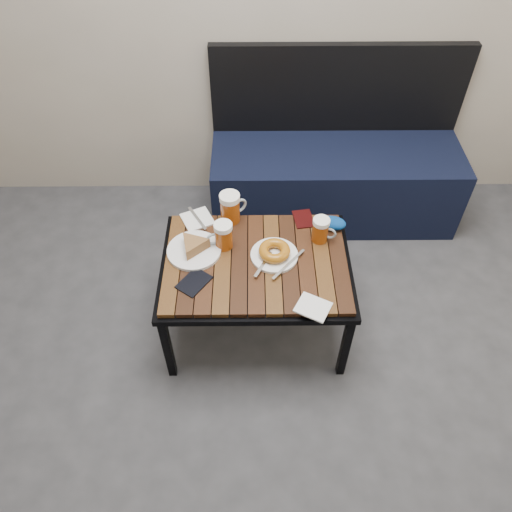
{
  "coord_description": "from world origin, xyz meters",
  "views": [
    {
      "loc": [
        -0.22,
        -0.55,
        2.09
      ],
      "look_at": [
        -0.21,
        0.91,
        0.5
      ],
      "focal_mm": 35.0,
      "sensor_mm": 36.0,
      "label": 1
    }
  ],
  "objects_px": {
    "bench": "(334,175)",
    "beer_mug_centre": "(231,207)",
    "cafe_table": "(256,267)",
    "passport_navy": "(194,282)",
    "plate_bagel": "(274,253)",
    "passport_burgundy": "(303,219)",
    "plate_pie": "(194,248)",
    "knit_pouch": "(333,223)",
    "beer_mug_right": "(321,230)",
    "beer_mug_left": "(223,235)"
  },
  "relations": [
    {
      "from": "cafe_table",
      "to": "beer_mug_centre",
      "type": "distance_m",
      "value": 0.31
    },
    {
      "from": "cafe_table",
      "to": "plate_bagel",
      "type": "distance_m",
      "value": 0.11
    },
    {
      "from": "beer_mug_centre",
      "to": "beer_mug_right",
      "type": "distance_m",
      "value": 0.43
    },
    {
      "from": "plate_bagel",
      "to": "passport_navy",
      "type": "xyz_separation_m",
      "value": [
        -0.34,
        -0.15,
        -0.02
      ]
    },
    {
      "from": "plate_bagel",
      "to": "beer_mug_left",
      "type": "bearing_deg",
      "value": 163.37
    },
    {
      "from": "bench",
      "to": "beer_mug_centre",
      "type": "bearing_deg",
      "value": -134.4
    },
    {
      "from": "beer_mug_left",
      "to": "beer_mug_right",
      "type": "distance_m",
      "value": 0.44
    },
    {
      "from": "cafe_table",
      "to": "passport_navy",
      "type": "relative_size",
      "value": 6.11
    },
    {
      "from": "beer_mug_left",
      "to": "beer_mug_centre",
      "type": "distance_m",
      "value": 0.18
    },
    {
      "from": "beer_mug_left",
      "to": "passport_burgundy",
      "type": "height_order",
      "value": "beer_mug_left"
    },
    {
      "from": "cafe_table",
      "to": "beer_mug_right",
      "type": "height_order",
      "value": "beer_mug_right"
    },
    {
      "from": "plate_bagel",
      "to": "passport_burgundy",
      "type": "xyz_separation_m",
      "value": [
        0.15,
        0.24,
        -0.02
      ]
    },
    {
      "from": "cafe_table",
      "to": "beer_mug_right",
      "type": "relative_size",
      "value": 6.88
    },
    {
      "from": "bench",
      "to": "beer_mug_centre",
      "type": "xyz_separation_m",
      "value": [
        -0.58,
        -0.59,
        0.28
      ]
    },
    {
      "from": "bench",
      "to": "beer_mug_right",
      "type": "relative_size",
      "value": 11.47
    },
    {
      "from": "bench",
      "to": "cafe_table",
      "type": "relative_size",
      "value": 1.67
    },
    {
      "from": "passport_navy",
      "to": "plate_bagel",
      "type": "bearing_deg",
      "value": 59.0
    },
    {
      "from": "bench",
      "to": "knit_pouch",
      "type": "distance_m",
      "value": 0.69
    },
    {
      "from": "bench",
      "to": "passport_burgundy",
      "type": "xyz_separation_m",
      "value": [
        -0.23,
        -0.59,
        0.2
      ]
    },
    {
      "from": "beer_mug_centre",
      "to": "passport_navy",
      "type": "relative_size",
      "value": 1.1
    },
    {
      "from": "passport_navy",
      "to": "knit_pouch",
      "type": "height_order",
      "value": "knit_pouch"
    },
    {
      "from": "beer_mug_left",
      "to": "knit_pouch",
      "type": "distance_m",
      "value": 0.52
    },
    {
      "from": "beer_mug_centre",
      "to": "passport_burgundy",
      "type": "xyz_separation_m",
      "value": [
        0.34,
        -0.0,
        -0.07
      ]
    },
    {
      "from": "bench",
      "to": "plate_pie",
      "type": "height_order",
      "value": "bench"
    },
    {
      "from": "beer_mug_centre",
      "to": "passport_burgundy",
      "type": "distance_m",
      "value": 0.35
    },
    {
      "from": "passport_burgundy",
      "to": "knit_pouch",
      "type": "bearing_deg",
      "value": -31.75
    },
    {
      "from": "beer_mug_left",
      "to": "passport_burgundy",
      "type": "xyz_separation_m",
      "value": [
        0.37,
        0.17,
        -0.06
      ]
    },
    {
      "from": "cafe_table",
      "to": "plate_bagel",
      "type": "height_order",
      "value": "plate_bagel"
    },
    {
      "from": "bench",
      "to": "beer_mug_right",
      "type": "xyz_separation_m",
      "value": [
        -0.17,
        -0.72,
        0.26
      ]
    },
    {
      "from": "bench",
      "to": "passport_burgundy",
      "type": "bearing_deg",
      "value": -111.67
    },
    {
      "from": "plate_pie",
      "to": "cafe_table",
      "type": "bearing_deg",
      "value": -11.11
    },
    {
      "from": "beer_mug_centre",
      "to": "passport_navy",
      "type": "distance_m",
      "value": 0.42
    },
    {
      "from": "beer_mug_centre",
      "to": "knit_pouch",
      "type": "relative_size",
      "value": 1.24
    },
    {
      "from": "bench",
      "to": "plate_bagel",
      "type": "xyz_separation_m",
      "value": [
        -0.38,
        -0.83,
        0.22
      ]
    },
    {
      "from": "passport_navy",
      "to": "bench",
      "type": "bearing_deg",
      "value": 89.25
    },
    {
      "from": "bench",
      "to": "beer_mug_centre",
      "type": "distance_m",
      "value": 0.87
    },
    {
      "from": "beer_mug_right",
      "to": "plate_bagel",
      "type": "relative_size",
      "value": 0.48
    },
    {
      "from": "bench",
      "to": "passport_burgundy",
      "type": "distance_m",
      "value": 0.67
    },
    {
      "from": "plate_pie",
      "to": "knit_pouch",
      "type": "bearing_deg",
      "value": 13.48
    },
    {
      "from": "cafe_table",
      "to": "passport_navy",
      "type": "height_order",
      "value": "passport_navy"
    },
    {
      "from": "passport_burgundy",
      "to": "passport_navy",
      "type": "bearing_deg",
      "value": -150.71
    },
    {
      "from": "cafe_table",
      "to": "passport_burgundy",
      "type": "height_order",
      "value": "passport_burgundy"
    },
    {
      "from": "bench",
      "to": "passport_navy",
      "type": "height_order",
      "value": "bench"
    },
    {
      "from": "beer_mug_right",
      "to": "plate_bagel",
      "type": "xyz_separation_m",
      "value": [
        -0.21,
        -0.1,
        -0.04
      ]
    },
    {
      "from": "plate_bagel",
      "to": "passport_burgundy",
      "type": "relative_size",
      "value": 2.06
    },
    {
      "from": "beer_mug_centre",
      "to": "passport_navy",
      "type": "bearing_deg",
      "value": -145.39
    },
    {
      "from": "beer_mug_centre",
      "to": "cafe_table",
      "type": "bearing_deg",
      "value": -100.89
    },
    {
      "from": "bench",
      "to": "knit_pouch",
      "type": "height_order",
      "value": "bench"
    },
    {
      "from": "beer_mug_left",
      "to": "plate_bagel",
      "type": "height_order",
      "value": "beer_mug_left"
    },
    {
      "from": "bench",
      "to": "passport_burgundy",
      "type": "height_order",
      "value": "bench"
    }
  ]
}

